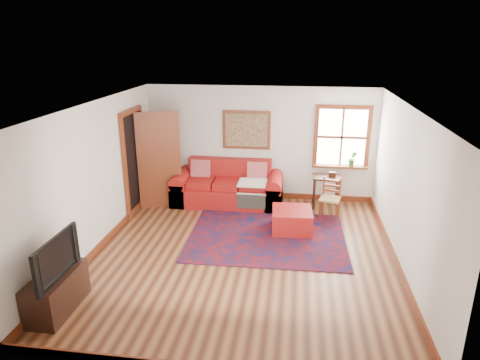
# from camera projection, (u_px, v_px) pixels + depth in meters

# --- Properties ---
(ground) EXTENTS (5.50, 5.50, 0.00)m
(ground) POSITION_uv_depth(u_px,v_px,m) (244.00, 254.00, 7.23)
(ground) COLOR #462213
(ground) RESTS_ON ground
(room_envelope) EXTENTS (5.04, 5.54, 2.52)m
(room_envelope) POSITION_uv_depth(u_px,v_px,m) (244.00, 160.00, 6.72)
(room_envelope) COLOR silver
(room_envelope) RESTS_ON ground
(window) EXTENTS (1.18, 0.20, 1.38)m
(window) POSITION_uv_depth(u_px,v_px,m) (343.00, 144.00, 9.12)
(window) COLOR white
(window) RESTS_ON ground
(doorway) EXTENTS (0.89, 1.08, 2.14)m
(doorway) POSITION_uv_depth(u_px,v_px,m) (150.00, 160.00, 8.85)
(doorway) COLOR black
(doorway) RESTS_ON ground
(framed_artwork) EXTENTS (1.05, 0.07, 0.85)m
(framed_artwork) POSITION_uv_depth(u_px,v_px,m) (246.00, 130.00, 9.32)
(framed_artwork) COLOR maroon
(framed_artwork) RESTS_ON ground
(persian_rug) EXTENTS (2.87, 2.32, 0.02)m
(persian_rug) POSITION_uv_depth(u_px,v_px,m) (267.00, 237.00, 7.83)
(persian_rug) COLOR #5B0D10
(persian_rug) RESTS_ON ground
(red_leather_sofa) EXTENTS (2.37, 0.98, 0.93)m
(red_leather_sofa) POSITION_uv_depth(u_px,v_px,m) (228.00, 189.00, 9.37)
(red_leather_sofa) COLOR maroon
(red_leather_sofa) RESTS_ON ground
(red_ottoman) EXTENTS (0.78, 0.78, 0.42)m
(red_ottoman) POSITION_uv_depth(u_px,v_px,m) (292.00, 220.00, 8.04)
(red_ottoman) COLOR maroon
(red_ottoman) RESTS_ON ground
(side_table) EXTENTS (0.58, 0.43, 0.69)m
(side_table) POSITION_uv_depth(u_px,v_px,m) (326.00, 182.00, 9.03)
(side_table) COLOR black
(side_table) RESTS_ON ground
(ladder_back_chair) EXTENTS (0.45, 0.44, 0.83)m
(ladder_back_chair) POSITION_uv_depth(u_px,v_px,m) (330.00, 197.00, 8.56)
(ladder_back_chair) COLOR tan
(ladder_back_chair) RESTS_ON ground
(media_cabinet) EXTENTS (0.44, 0.97, 0.53)m
(media_cabinet) POSITION_uv_depth(u_px,v_px,m) (57.00, 292.00, 5.68)
(media_cabinet) COLOR black
(media_cabinet) RESTS_ON ground
(television) EXTENTS (0.13, 1.00, 0.57)m
(television) POSITION_uv_depth(u_px,v_px,m) (50.00, 257.00, 5.45)
(television) COLOR black
(television) RESTS_ON media_cabinet
(candle_hurricane) EXTENTS (0.12, 0.12, 0.18)m
(candle_hurricane) POSITION_uv_depth(u_px,v_px,m) (72.00, 255.00, 5.94)
(candle_hurricane) COLOR silver
(candle_hurricane) RESTS_ON media_cabinet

